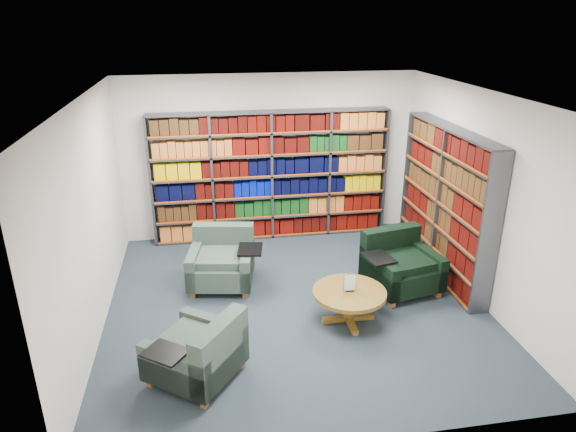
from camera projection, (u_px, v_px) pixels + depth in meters
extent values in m
cube|color=#1F2531|center=(295.00, 303.00, 7.03)|extent=(5.00, 5.00, 0.01)
cube|color=white|center=(297.00, 95.00, 5.99)|extent=(5.00, 5.00, 0.01)
cube|color=silver|center=(270.00, 157.00, 8.81)|extent=(5.00, 0.01, 2.80)
cube|color=silver|center=(351.00, 314.00, 4.22)|extent=(5.00, 0.01, 2.80)
cube|color=silver|center=(90.00, 220.00, 6.12)|extent=(0.01, 5.00, 2.80)
cube|color=silver|center=(479.00, 197.00, 6.90)|extent=(0.01, 5.00, 2.80)
cube|color=#47494F|center=(271.00, 176.00, 8.77)|extent=(4.00, 0.28, 2.20)
cube|color=silver|center=(270.00, 174.00, 8.89)|extent=(4.00, 0.02, 2.20)
cube|color=#D84C0A|center=(272.00, 179.00, 8.65)|extent=(4.00, 0.01, 2.20)
cube|color=orange|center=(272.00, 226.00, 9.11)|extent=(3.88, 0.21, 0.29)
cube|color=#3D230D|center=(272.00, 207.00, 8.97)|extent=(3.88, 0.21, 0.29)
cube|color=black|center=(271.00, 187.00, 8.84)|extent=(3.88, 0.21, 0.29)
cube|color=#F9AE00|center=(271.00, 166.00, 8.70)|extent=(3.88, 0.21, 0.29)
cube|color=orange|center=(271.00, 145.00, 8.56)|extent=(3.88, 0.21, 0.29)
cube|color=#3D230D|center=(270.00, 123.00, 8.43)|extent=(3.88, 0.21, 0.29)
cube|color=#47494F|center=(445.00, 203.00, 7.53)|extent=(0.28, 2.50, 2.20)
cube|color=silver|center=(453.00, 203.00, 7.55)|extent=(0.02, 2.50, 2.20)
cube|color=#D84C0A|center=(437.00, 204.00, 7.51)|extent=(0.02, 2.50, 2.20)
cube|color=#3D230D|center=(438.00, 259.00, 7.87)|extent=(0.21, 2.38, 0.29)
cube|color=#380502|center=(441.00, 238.00, 7.74)|extent=(0.21, 2.38, 0.29)
cube|color=#380502|center=(443.00, 215.00, 7.60)|extent=(0.21, 2.38, 0.29)
cube|color=#3D230D|center=(446.00, 192.00, 7.47)|extent=(0.21, 2.38, 0.29)
cube|color=#380502|center=(449.00, 167.00, 7.33)|extent=(0.21, 2.38, 0.29)
cube|color=#3D230D|center=(452.00, 142.00, 7.20)|extent=(0.21, 2.38, 0.29)
cube|color=#092B3B|center=(222.00, 269.00, 7.42)|extent=(1.03, 1.03, 0.32)
cube|color=#092B3B|center=(224.00, 246.00, 7.66)|extent=(0.91, 0.35, 0.71)
cube|color=#092B3B|center=(195.00, 264.00, 7.39)|extent=(0.29, 0.90, 0.47)
cube|color=#092B3B|center=(247.00, 264.00, 7.38)|extent=(0.29, 0.90, 0.47)
cube|color=black|center=(250.00, 249.00, 7.24)|extent=(0.41, 0.49, 0.02)
cube|color=#945C32|center=(193.00, 294.00, 7.15)|extent=(0.08, 0.08, 0.10)
cube|color=#945C32|center=(245.00, 294.00, 7.15)|extent=(0.08, 0.08, 0.10)
cube|color=#945C32|center=(201.00, 270.00, 7.83)|extent=(0.08, 0.08, 0.10)
cube|color=#945C32|center=(249.00, 270.00, 7.83)|extent=(0.08, 0.08, 0.10)
cube|color=black|center=(402.00, 273.00, 7.29)|extent=(1.06, 1.06, 0.32)
cube|color=black|center=(390.00, 250.00, 7.52)|extent=(0.92, 0.38, 0.72)
cube|color=black|center=(379.00, 272.00, 7.13)|extent=(0.32, 0.91, 0.48)
cube|color=black|center=(425.00, 263.00, 7.39)|extent=(0.32, 0.91, 0.48)
cube|color=black|center=(379.00, 258.00, 6.98)|extent=(0.42, 0.50, 0.03)
cube|color=#945C32|center=(392.00, 303.00, 6.92)|extent=(0.08, 0.08, 0.10)
cube|color=#945C32|center=(438.00, 293.00, 7.17)|extent=(0.08, 0.08, 0.10)
cube|color=#945C32|center=(365.00, 279.00, 7.57)|extent=(0.08, 0.08, 0.10)
cube|color=#945C32|center=(408.00, 270.00, 7.81)|extent=(0.08, 0.08, 0.10)
cube|color=#092B3B|center=(196.00, 358.00, 5.53)|extent=(1.18, 1.18, 0.30)
cube|color=#092B3B|center=(220.00, 352.00, 5.32)|extent=(0.65, 0.79, 0.68)
cube|color=#092B3B|center=(214.00, 335.00, 5.79)|extent=(0.76, 0.60, 0.45)
cube|color=#092B3B|center=(174.00, 371.00, 5.20)|extent=(0.76, 0.60, 0.45)
cube|color=black|center=(165.00, 353.00, 5.09)|extent=(0.52, 0.50, 0.02)
cube|color=#945C32|center=(190.00, 347.00, 6.03)|extent=(0.09, 0.09, 0.09)
cube|color=#945C32|center=(151.00, 382.00, 5.45)|extent=(0.09, 0.09, 0.09)
cube|color=#945C32|center=(241.00, 364.00, 5.74)|extent=(0.09, 0.09, 0.09)
cube|color=#945C32|center=(204.00, 403.00, 5.17)|extent=(0.09, 0.09, 0.09)
cylinder|color=brown|center=(349.00, 293.00, 6.47)|extent=(0.93, 0.93, 0.05)
cylinder|color=brown|center=(349.00, 307.00, 6.55)|extent=(0.12, 0.12, 0.37)
cube|color=brown|center=(348.00, 318.00, 6.61)|extent=(0.68, 0.08, 0.06)
cube|color=brown|center=(348.00, 318.00, 6.61)|extent=(0.08, 0.68, 0.06)
cube|color=black|center=(349.00, 291.00, 6.46)|extent=(0.10, 0.05, 0.01)
cube|color=white|center=(350.00, 283.00, 6.42)|extent=(0.15, 0.01, 0.21)
cube|color=#145926|center=(350.00, 283.00, 6.43)|extent=(0.16, 0.00, 0.22)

